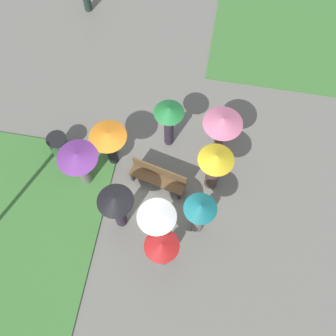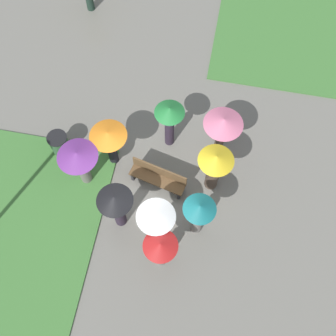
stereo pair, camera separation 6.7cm
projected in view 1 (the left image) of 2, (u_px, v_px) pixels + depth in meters
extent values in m
plane|color=slate|center=(143.00, 199.00, 12.99)|extent=(90.00, 90.00, 0.00)
cube|color=brown|center=(157.00, 179.00, 12.80)|extent=(1.81, 0.81, 0.05)
cube|color=brown|center=(160.00, 171.00, 12.64)|extent=(1.72, 0.45, 0.45)
cube|color=#232326|center=(135.00, 173.00, 13.13)|extent=(0.16, 0.39, 0.40)
cube|color=#232326|center=(181.00, 192.00, 12.87)|extent=(0.16, 0.39, 0.40)
cylinder|color=#335638|center=(59.00, 145.00, 13.32)|extent=(0.59, 0.59, 0.80)
cylinder|color=black|center=(56.00, 139.00, 12.94)|extent=(0.63, 0.63, 0.03)
cylinder|color=#47382D|center=(158.00, 229.00, 12.04)|extent=(0.39, 0.39, 1.05)
sphere|color=brown|center=(157.00, 222.00, 11.46)|extent=(0.23, 0.23, 0.23)
cylinder|color=#4C4C4F|center=(157.00, 219.00, 11.20)|extent=(0.02, 0.02, 0.35)
cone|color=white|center=(157.00, 215.00, 10.92)|extent=(1.07, 1.07, 0.27)
cylinder|color=slate|center=(162.00, 255.00, 11.76)|extent=(0.41, 0.41, 0.96)
sphere|color=tan|center=(162.00, 250.00, 11.22)|extent=(0.23, 0.23, 0.23)
cylinder|color=#4C4C4F|center=(162.00, 248.00, 10.96)|extent=(0.02, 0.02, 0.35)
cone|color=red|center=(162.00, 245.00, 10.72)|extent=(0.93, 0.93, 0.19)
cylinder|color=#47382D|center=(219.00, 140.00, 13.29)|extent=(0.39, 0.39, 0.99)
sphere|color=#997051|center=(221.00, 131.00, 12.75)|extent=(0.20, 0.20, 0.20)
cylinder|color=#4C4C4F|center=(222.00, 126.00, 12.50)|extent=(0.02, 0.02, 0.35)
cone|color=pink|center=(223.00, 121.00, 12.23)|extent=(1.20, 1.20, 0.26)
cylinder|color=#2D2333|center=(169.00, 132.00, 13.29)|extent=(0.39, 0.39, 1.19)
sphere|color=beige|center=(169.00, 121.00, 12.66)|extent=(0.21, 0.21, 0.21)
cylinder|color=#4C4C4F|center=(169.00, 116.00, 12.40)|extent=(0.02, 0.02, 0.35)
cone|color=#237A38|center=(169.00, 110.00, 12.14)|extent=(0.91, 0.91, 0.23)
cylinder|color=#47382D|center=(212.00, 176.00, 12.71)|extent=(0.43, 0.43, 1.10)
sphere|color=beige|center=(214.00, 167.00, 12.11)|extent=(0.23, 0.23, 0.23)
cylinder|color=#4C4C4F|center=(215.00, 162.00, 11.85)|extent=(0.02, 0.02, 0.35)
cone|color=gold|center=(216.00, 158.00, 11.58)|extent=(1.03, 1.03, 0.24)
cylinder|color=slate|center=(198.00, 222.00, 12.09)|extent=(0.46, 0.46, 1.14)
sphere|color=brown|center=(199.00, 214.00, 11.47)|extent=(0.21, 0.21, 0.21)
cylinder|color=#4C4C4F|center=(200.00, 211.00, 11.22)|extent=(0.02, 0.02, 0.35)
cone|color=#197075|center=(201.00, 207.00, 10.95)|extent=(0.91, 0.91, 0.24)
cylinder|color=#2D2333|center=(120.00, 215.00, 12.15)|extent=(0.45, 0.45, 1.18)
sphere|color=tan|center=(117.00, 207.00, 11.52)|extent=(0.21, 0.21, 0.21)
cylinder|color=#4C4C4F|center=(116.00, 203.00, 11.27)|extent=(0.02, 0.02, 0.35)
cone|color=black|center=(115.00, 199.00, 11.00)|extent=(1.00, 1.00, 0.23)
cylinder|color=black|center=(112.00, 153.00, 13.08)|extent=(0.42, 0.42, 1.02)
sphere|color=beige|center=(110.00, 144.00, 12.52)|extent=(0.21, 0.21, 0.21)
cylinder|color=#4C4C4F|center=(109.00, 139.00, 12.27)|extent=(0.02, 0.02, 0.35)
cone|color=orange|center=(107.00, 135.00, 12.03)|extent=(1.11, 1.11, 0.18)
cylinder|color=slate|center=(84.00, 173.00, 12.78)|extent=(0.37, 0.37, 1.04)
sphere|color=brown|center=(80.00, 164.00, 12.21)|extent=(0.21, 0.21, 0.21)
cylinder|color=#4C4C4F|center=(79.00, 160.00, 11.96)|extent=(0.02, 0.02, 0.35)
cone|color=#703389|center=(77.00, 156.00, 11.70)|extent=(1.18, 1.18, 0.22)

